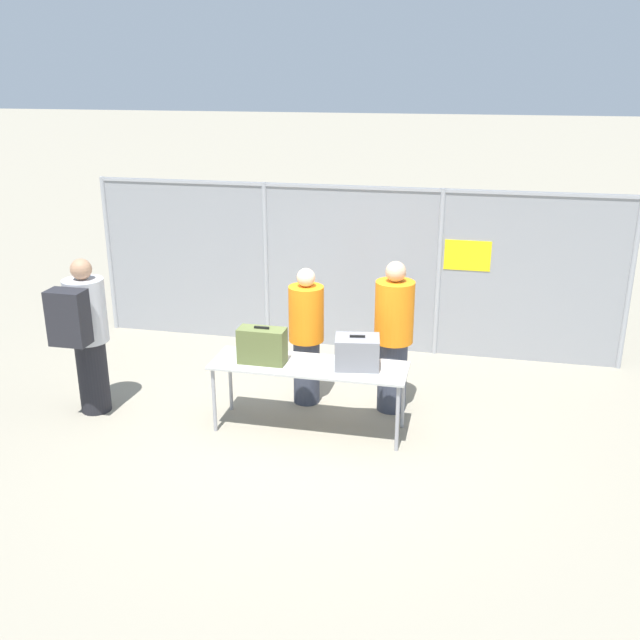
{
  "coord_description": "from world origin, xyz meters",
  "views": [
    {
      "loc": [
        1.64,
        -6.68,
        3.69
      ],
      "look_at": [
        0.01,
        0.66,
        1.05
      ],
      "focal_mm": 40.0,
      "sensor_mm": 36.0,
      "label": 1
    }
  ],
  "objects_px": {
    "suitcase_grey": "(357,352)",
    "traveler_hooded": "(85,331)",
    "security_worker_near": "(306,335)",
    "utility_trailer": "(456,276)",
    "inspection_table": "(309,370)",
    "suitcase_olive": "(262,346)",
    "security_worker_far": "(394,335)"
  },
  "relations": [
    {
      "from": "suitcase_olive",
      "to": "security_worker_far",
      "type": "xyz_separation_m",
      "value": [
        1.3,
        0.73,
        -0.05
      ]
    },
    {
      "from": "traveler_hooded",
      "to": "inspection_table",
      "type": "bearing_deg",
      "value": 16.75
    },
    {
      "from": "traveler_hooded",
      "to": "utility_trailer",
      "type": "relative_size",
      "value": 0.5
    },
    {
      "from": "security_worker_near",
      "to": "utility_trailer",
      "type": "xyz_separation_m",
      "value": [
        1.53,
        4.42,
        -0.43
      ]
    },
    {
      "from": "security_worker_near",
      "to": "utility_trailer",
      "type": "relative_size",
      "value": 0.45
    },
    {
      "from": "inspection_table",
      "to": "suitcase_olive",
      "type": "height_order",
      "value": "suitcase_olive"
    },
    {
      "from": "suitcase_olive",
      "to": "traveler_hooded",
      "type": "height_order",
      "value": "traveler_hooded"
    },
    {
      "from": "traveler_hooded",
      "to": "utility_trailer",
      "type": "distance_m",
      "value": 6.51
    },
    {
      "from": "security_worker_far",
      "to": "traveler_hooded",
      "type": "bearing_deg",
      "value": 15.79
    },
    {
      "from": "traveler_hooded",
      "to": "utility_trailer",
      "type": "xyz_separation_m",
      "value": [
        3.83,
        5.23,
        -0.58
      ]
    },
    {
      "from": "traveler_hooded",
      "to": "security_worker_far",
      "type": "distance_m",
      "value": 3.4
    },
    {
      "from": "traveler_hooded",
      "to": "security_worker_near",
      "type": "xyz_separation_m",
      "value": [
        2.3,
        0.81,
        -0.15
      ]
    },
    {
      "from": "suitcase_olive",
      "to": "suitcase_grey",
      "type": "relative_size",
      "value": 1.0
    },
    {
      "from": "suitcase_grey",
      "to": "traveler_hooded",
      "type": "relative_size",
      "value": 0.28
    },
    {
      "from": "inspection_table",
      "to": "security_worker_far",
      "type": "height_order",
      "value": "security_worker_far"
    },
    {
      "from": "traveler_hooded",
      "to": "suitcase_olive",
      "type": "bearing_deg",
      "value": 16.12
    },
    {
      "from": "inspection_table",
      "to": "suitcase_olive",
      "type": "relative_size",
      "value": 4.14
    },
    {
      "from": "suitcase_olive",
      "to": "traveler_hooded",
      "type": "xyz_separation_m",
      "value": [
        -2.0,
        -0.09,
        0.03
      ]
    },
    {
      "from": "security_worker_near",
      "to": "utility_trailer",
      "type": "bearing_deg",
      "value": -90.51
    },
    {
      "from": "inspection_table",
      "to": "suitcase_grey",
      "type": "height_order",
      "value": "suitcase_grey"
    },
    {
      "from": "suitcase_olive",
      "to": "security_worker_near",
      "type": "height_order",
      "value": "security_worker_near"
    },
    {
      "from": "suitcase_grey",
      "to": "security_worker_far",
      "type": "xyz_separation_m",
      "value": [
        0.3,
        0.64,
        -0.02
      ]
    },
    {
      "from": "inspection_table",
      "to": "utility_trailer",
      "type": "xyz_separation_m",
      "value": [
        1.34,
        5.08,
        -0.29
      ]
    },
    {
      "from": "inspection_table",
      "to": "suitcase_grey",
      "type": "distance_m",
      "value": 0.55
    },
    {
      "from": "suitcase_grey",
      "to": "utility_trailer",
      "type": "height_order",
      "value": "suitcase_grey"
    },
    {
      "from": "security_worker_far",
      "to": "utility_trailer",
      "type": "distance_m",
      "value": 4.46
    },
    {
      "from": "utility_trailer",
      "to": "suitcase_olive",
      "type": "bearing_deg",
      "value": -109.65
    },
    {
      "from": "traveler_hooded",
      "to": "security_worker_near",
      "type": "height_order",
      "value": "traveler_hooded"
    },
    {
      "from": "security_worker_near",
      "to": "security_worker_far",
      "type": "bearing_deg",
      "value": -160.53
    },
    {
      "from": "inspection_table",
      "to": "suitcase_olive",
      "type": "distance_m",
      "value": 0.56
    },
    {
      "from": "suitcase_olive",
      "to": "security_worker_near",
      "type": "distance_m",
      "value": 0.79
    },
    {
      "from": "suitcase_grey",
      "to": "utility_trailer",
      "type": "distance_m",
      "value": 5.13
    }
  ]
}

